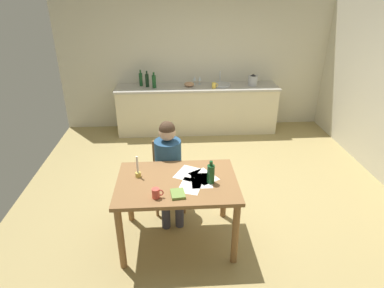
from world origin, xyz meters
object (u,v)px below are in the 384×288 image
Objects in this scene: wine_glass_near_sink at (200,79)px; dining_table at (177,190)px; coffee_mug at (156,193)px; bottle_wine_red at (154,81)px; candlestick at (138,171)px; wine_bottle_on_table at (211,174)px; sink_unit at (221,85)px; wine_glass_by_kettle at (195,79)px; mixing_bowl at (189,84)px; chair_at_table at (168,172)px; bottle_vinegar at (147,80)px; book_magazine at (178,194)px; bottle_oil at (141,79)px; teacup_on_counter at (214,85)px; stovetop_kettle at (253,80)px.

dining_table is at bearing -98.92° from wine_glass_near_sink.
bottle_wine_red is (-0.15, 3.33, 0.20)m from coffee_mug.
candlestick is 0.77m from wine_bottle_on_table.
sink_unit is (1.10, 3.39, 0.10)m from coffee_mug.
wine_glass_near_sink and wine_glass_by_kettle have the same top height.
wine_bottle_on_table is at bearing -89.17° from mixing_bowl.
wine_glass_by_kettle is at bearing 80.18° from coffee_mug.
bottle_vinegar reaches higher than chair_at_table.
mixing_bowl is at bearing 76.73° from candlestick.
book_magazine is (0.41, -0.36, -0.05)m from candlestick.
bottle_vinegar is (-1.39, 0.02, 0.10)m from sink_unit.
candlestick is at bearing -91.01° from bottle_wine_red.
bottle_oil reaches higher than bottle_vinegar.
bottle_wine_red is at bearing -30.61° from bottle_oil.
wine_glass_by_kettle is (0.76, 0.20, -0.01)m from bottle_wine_red.
chair_at_table is 2.94× the size of bottle_vinegar.
teacup_on_counter reaches higher than dining_table.
stovetop_kettle is 1.43× the size of wine_glass_by_kettle.
bottle_oil is (-0.61, 3.45, 0.25)m from book_magazine.
bottle_oil is at bearing 93.12° from book_magazine.
wine_glass_by_kettle is at bearing 172.22° from stovetop_kettle.
stovetop_kettle is (1.86, 0.05, -0.02)m from bottle_wine_red.
bottle_wine_red is at bearing -165.16° from wine_glass_by_kettle.
sink_unit reaches higher than candlestick.
bottle_oil is (-0.61, 3.20, 0.37)m from dining_table.
bottle_oil reaches higher than bottle_wine_red.
wine_bottle_on_table is at bearing -110.27° from stovetop_kettle.
chair_at_table is 3.50× the size of wine_bottle_on_table.
coffee_mug is 0.47× the size of candlestick.
wine_glass_near_sink is 0.39m from teacup_on_counter.
teacup_on_counter is (0.75, 2.95, 0.30)m from dining_table.
coffee_mug is 3.51m from bottle_oil.
wine_bottle_on_table is at bearing -100.05° from sink_unit.
coffee_mug is 0.73× the size of wine_glass_near_sink.
book_magazine is 3.29m from teacup_on_counter.
wine_glass_by_kettle is at bearing 88.87° from wine_bottle_on_table.
dining_table is at bearing -106.22° from sink_unit.
chair_at_table is 3.94× the size of stovetop_kettle.
wine_glass_near_sink reaches higher than chair_at_table.
bottle_wine_red is at bearing -166.82° from wine_glass_near_sink.
bottle_oil is at bearing 169.68° from teacup_on_counter.
bottle_wine_red is at bearing 174.96° from teacup_on_counter.
teacup_on_counter is at bearing -51.30° from wine_glass_near_sink.
candlestick is at bearing -86.27° from bottle_oil.
mixing_bowl is (0.71, 2.99, 0.11)m from candlestick.
bottle_oil is at bearing -177.04° from wine_glass_by_kettle.
bottle_vinegar is 1.92× the size of wine_glass_by_kettle.
bottle_vinegar reaches higher than wine_bottle_on_table.
book_magazine is 3.37m from mixing_bowl.
candlestick is 1.09× the size of stovetop_kettle.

